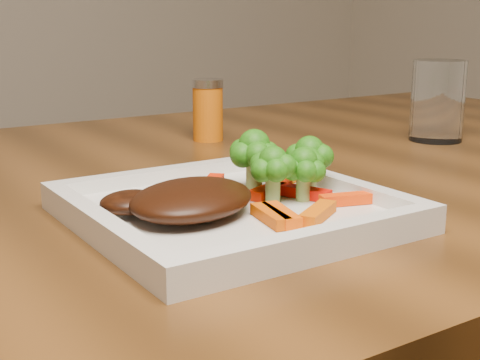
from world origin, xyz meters
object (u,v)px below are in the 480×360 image
spice_shaker (208,110)px  drinking_glass (438,101)px  plate (231,214)px  steak (192,199)px

spice_shaker → drinking_glass: size_ratio=0.77×
plate → steak: 0.05m
spice_shaker → drinking_glass: bearing=-33.3°
spice_shaker → drinking_glass: (0.29, -0.19, 0.01)m
spice_shaker → plate: bearing=-117.4°
plate → spice_shaker: 0.41m
steak → drinking_glass: size_ratio=1.05×
steak → spice_shaker: bearing=57.7°
drinking_glass → steak: bearing=-161.4°
steak → plate: bearing=2.0°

